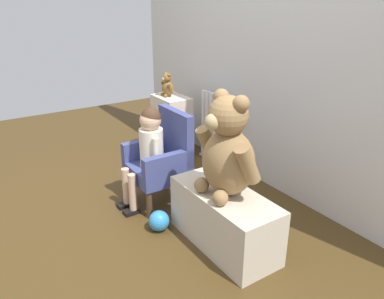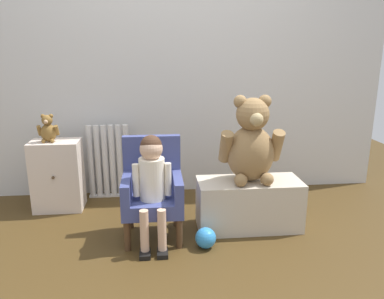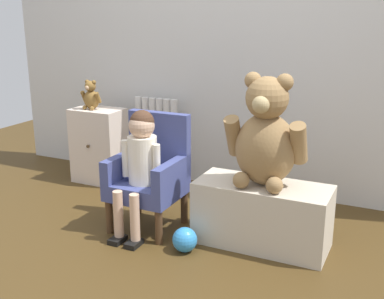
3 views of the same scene
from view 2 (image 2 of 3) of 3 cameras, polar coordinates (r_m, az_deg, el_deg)
name	(u,v)px [view 2 (image 2 of 3)]	position (r m, az deg, el deg)	size (l,w,h in m)	color
ground_plane	(183,263)	(2.40, -1.41, -16.92)	(6.00, 6.00, 0.00)	#453116
back_wall	(171,58)	(3.30, -3.27, 13.80)	(3.80, 0.05, 2.40)	silver
radiator	(109,162)	(3.34, -12.54, -1.84)	(0.37, 0.05, 0.65)	silver
small_dresser	(58,175)	(3.22, -19.78, -3.72)	(0.38, 0.28, 0.57)	beige
child_armchair	(153,189)	(2.60, -6.04, -6.00)	(0.40, 0.39, 0.69)	#3F4882
child_figure	(152,175)	(2.45, -6.13, -3.81)	(0.25, 0.35, 0.74)	white
low_bench	(249,204)	(2.78, 8.63, -8.21)	(0.74, 0.32, 0.36)	beige
large_teddy_bear	(251,144)	(2.65, 8.99, 0.82)	(0.45, 0.31, 0.61)	olive
small_teddy_bear	(48,130)	(3.11, -21.07, 2.83)	(0.16, 0.11, 0.22)	brown
toy_ball	(206,238)	(2.53, 2.09, -13.31)	(0.14, 0.14, 0.14)	#3087D0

